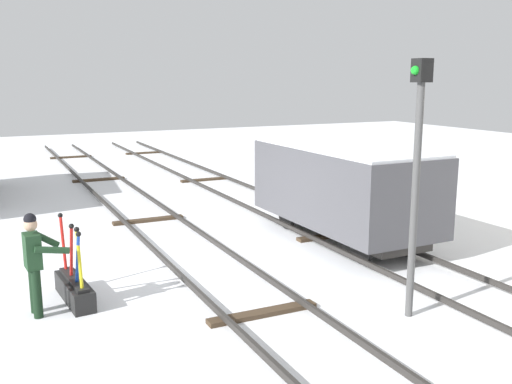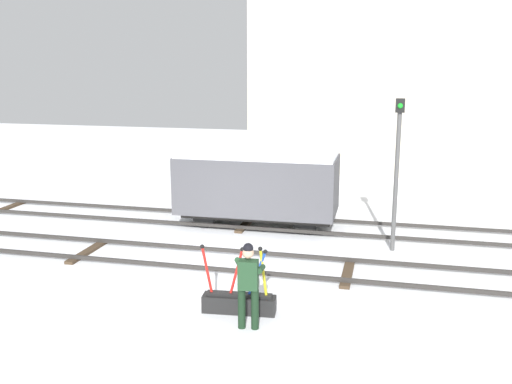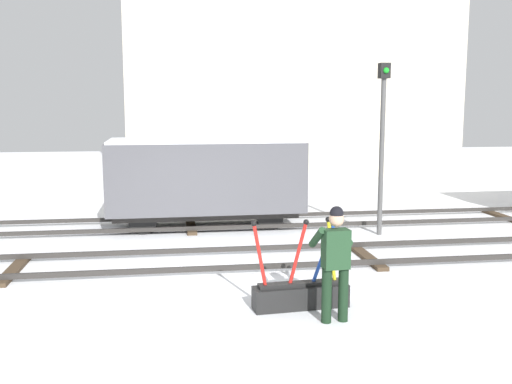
# 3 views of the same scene
# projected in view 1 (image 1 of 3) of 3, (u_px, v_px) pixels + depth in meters

# --- Properties ---
(ground_plane) EXTENTS (60.00, 60.00, 0.00)m
(ground_plane) POSITION_uv_depth(u_px,v_px,m) (192.00, 257.00, 12.65)
(ground_plane) COLOR white
(track_main_line) EXTENTS (44.00, 1.94, 0.18)m
(track_main_line) POSITION_uv_depth(u_px,v_px,m) (191.00, 252.00, 12.63)
(track_main_line) COLOR #2D2B28
(track_main_line) RESTS_ON ground_plane
(track_siding_near) EXTENTS (44.00, 1.94, 0.18)m
(track_siding_near) POSITION_uv_depth(u_px,v_px,m) (333.00, 233.00, 14.20)
(track_siding_near) COLOR #2D2B28
(track_siding_near) RESTS_ON ground_plane
(switch_lever_frame) EXTENTS (1.58, 0.49, 1.45)m
(switch_lever_frame) POSITION_uv_depth(u_px,v_px,m) (74.00, 287.00, 10.12)
(switch_lever_frame) COLOR black
(switch_lever_frame) RESTS_ON ground_plane
(rail_worker) EXTENTS (0.57, 0.70, 1.74)m
(rail_worker) POSITION_uv_depth(u_px,v_px,m) (35.00, 258.00, 9.39)
(rail_worker) COLOR black
(rail_worker) RESTS_ON ground_plane
(signal_post) EXTENTS (0.24, 0.32, 4.16)m
(signal_post) POSITION_uv_depth(u_px,v_px,m) (417.00, 165.00, 9.04)
(signal_post) COLOR #4C4C4C
(signal_post) RESTS_ON ground_plane
(freight_car_far_end) EXTENTS (4.96, 2.29, 2.31)m
(freight_car_far_end) POSITION_uv_depth(u_px,v_px,m) (343.00, 187.00, 13.62)
(freight_car_far_end) COLOR #2D2B28
(freight_car_far_end) RESTS_ON ground_plane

